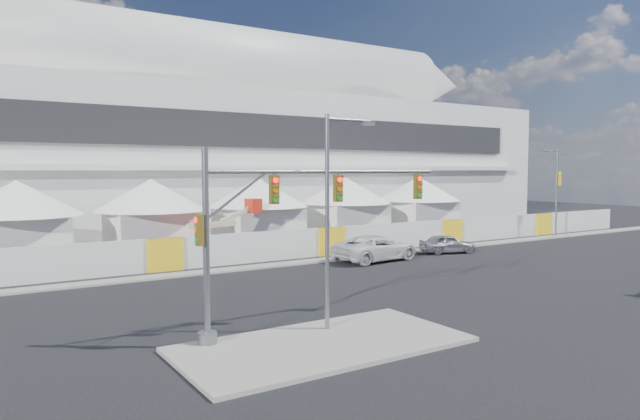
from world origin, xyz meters
TOP-DOWN VIEW (x-y plane):
  - ground at (0.00, 0.00)m, footprint 160.00×160.00m
  - median_island at (-6.00, -3.00)m, footprint 10.00×5.00m
  - far_curb at (20.00, 12.50)m, footprint 80.00×1.20m
  - stadium at (8.71, 41.50)m, footprint 80.00×24.80m
  - tent_row at (0.50, 24.00)m, footprint 53.40×8.40m
  - hoarding_fence at (6.00, 14.50)m, footprint 70.00×0.25m
  - scaffold_tower at (46.00, 36.00)m, footprint 4.40×4.40m
  - sedan_silver at (13.71, 10.64)m, footprint 2.83×4.41m
  - pickup_curb at (7.15, 10.72)m, footprint 3.44×6.43m
  - traffic_mast at (-7.03, -1.00)m, footprint 10.50×0.65m
  - streetlight_median at (-4.74, -1.68)m, footprint 2.20×0.22m
  - streetlight_curb at (28.99, 12.50)m, footprint 2.36×0.53m
  - boom_lift at (-1.55, 18.90)m, footprint 7.87×2.66m

SIDE VIEW (x-z plane):
  - ground at x=0.00m, z-range 0.00..0.00m
  - far_curb at x=20.00m, z-range 0.00..0.12m
  - median_island at x=-6.00m, z-range 0.00..0.15m
  - sedan_silver at x=13.71m, z-range 0.00..1.40m
  - pickup_curb at x=7.15m, z-range 0.00..1.72m
  - hoarding_fence at x=6.00m, z-range 0.00..2.00m
  - boom_lift at x=-1.55m, z-range -0.90..2.99m
  - tent_row at x=0.50m, z-range 0.45..5.85m
  - traffic_mast at x=-7.03m, z-range 0.63..7.32m
  - streetlight_curb at x=28.99m, z-range 0.65..8.62m
  - streetlight_median at x=-4.74m, z-range 0.74..8.70m
  - scaffold_tower at x=46.00m, z-range 0.00..12.00m
  - stadium at x=8.71m, z-range -1.54..20.44m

